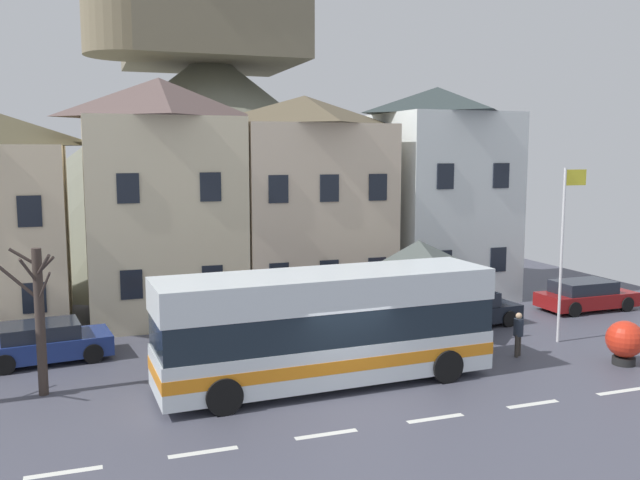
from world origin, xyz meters
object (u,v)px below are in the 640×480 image
object	(u,v)px
townhouse_01	(162,199)
harbour_buoy	(625,341)
bare_tree_00	(39,316)
bus_shelter	(419,257)
parked_car_02	(466,309)
townhouse_02	(305,201)
parked_car_00	(585,295)
pedestrian_00	(518,331)
flagpole	(564,241)
townhouse_03	(435,192)
hilltop_castle	(212,142)
pedestrian_01	(434,325)
public_bench	(438,307)
transit_bus	(326,328)
parked_car_01	(45,342)

from	to	relation	value
townhouse_01	harbour_buoy	world-z (taller)	townhouse_01
bare_tree_00	townhouse_01	bearing A→B (deg)	62.46
townhouse_01	bus_shelter	distance (m)	10.76
parked_car_02	harbour_buoy	xyz separation A→B (m)	(2.17, -6.05, 0.13)
townhouse_02	parked_car_00	size ratio (longest dim) A/B	2.18
pedestrian_00	flagpole	xyz separation A→B (m)	(2.53, 1.01, 2.82)
bus_shelter	harbour_buoy	world-z (taller)	bus_shelter
parked_car_02	flagpole	xyz separation A→B (m)	(1.99, -3.15, 3.03)
townhouse_03	parked_car_02	size ratio (longest dim) A/B	2.30
hilltop_castle	pedestrian_01	size ratio (longest dim) A/B	22.04
townhouse_02	pedestrian_00	world-z (taller)	townhouse_02
public_bench	hilltop_castle	bearing A→B (deg)	102.68
townhouse_01	transit_bus	bearing A→B (deg)	-70.90
townhouse_02	parked_car_00	bearing A→B (deg)	-25.72
public_bench	bare_tree_00	bearing A→B (deg)	-164.15
hilltop_castle	harbour_buoy	distance (m)	31.95
parked_car_02	parked_car_01	bearing A→B (deg)	172.92
parked_car_02	pedestrian_01	xyz separation A→B (m)	(-2.94, -2.74, 0.27)
pedestrian_01	flagpole	xyz separation A→B (m)	(4.93, -0.41, 2.75)
parked_car_01	pedestrian_01	xyz separation A→B (m)	(12.56, -3.29, 0.29)
hilltop_castle	flagpole	world-z (taller)	hilltop_castle
parked_car_02	townhouse_02	bearing A→B (deg)	123.48
transit_bus	flagpole	bearing A→B (deg)	6.13
townhouse_02	harbour_buoy	world-z (taller)	townhouse_02
parked_car_02	parked_car_00	bearing A→B (deg)	0.53
parked_car_02	harbour_buoy	distance (m)	6.43
bus_shelter	parked_car_02	world-z (taller)	bus_shelter
parked_car_02	public_bench	size ratio (longest dim) A/B	2.44
townhouse_03	parked_car_01	bearing A→B (deg)	-162.28
flagpole	townhouse_02	bearing A→B (deg)	126.47
parked_car_02	public_bench	bearing A→B (deg)	101.44
parked_car_01	pedestrian_00	xyz separation A→B (m)	(14.96, -4.71, 0.22)
townhouse_01	harbour_buoy	distance (m)	18.09
hilltop_castle	transit_bus	xyz separation A→B (m)	(-1.99, -28.79, -5.85)
townhouse_02	pedestrian_01	size ratio (longest dim) A/B	5.76
townhouse_02	townhouse_03	xyz separation A→B (m)	(6.67, 0.14, 0.30)
townhouse_03	transit_bus	distance (m)	14.64
hilltop_castle	bare_tree_00	xyz separation A→B (m)	(-9.88, -27.01, -5.24)
townhouse_01	public_bench	xyz separation A→B (m)	(10.63, -4.12, -4.43)
townhouse_02	transit_bus	bearing A→B (deg)	-104.81
townhouse_02	bare_tree_00	distance (m)	14.02
townhouse_03	pedestrian_01	world-z (taller)	townhouse_03
hilltop_castle	parked_car_01	world-z (taller)	hilltop_castle
parked_car_00	parked_car_01	distance (m)	21.85
townhouse_03	transit_bus	bearing A→B (deg)	-131.51
pedestrian_01	bus_shelter	bearing A→B (deg)	76.92
transit_bus	parked_car_02	world-z (taller)	transit_bus
townhouse_02	parked_car_00	xyz separation A→B (m)	(11.11, -5.35, -4.01)
public_bench	parked_car_02	bearing A→B (deg)	-73.51
pedestrian_00	parked_car_02	bearing A→B (deg)	82.63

